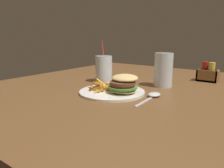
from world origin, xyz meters
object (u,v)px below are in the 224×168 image
meal_plate_near (117,88)px  spoon (153,95)px  juice_glass (104,70)px  condiment_caddy (208,74)px  beer_glass (163,70)px

meal_plate_near → spoon: bearing=17.0°
juice_glass → condiment_caddy: 0.56m
beer_glass → spoon: beer_glass is taller
spoon → juice_glass: bearing=69.5°
meal_plate_near → juice_glass: size_ratio=1.27×
beer_glass → condiment_caddy: beer_glass is taller
meal_plate_near → juice_glass: bearing=140.9°
beer_glass → juice_glass: size_ratio=0.73×
juice_glass → spoon: size_ratio=1.14×
beer_glass → juice_glass: juice_glass is taller
juice_glass → condiment_caddy: bearing=38.1°
meal_plate_near → juice_glass: (-0.19, 0.16, 0.04)m
meal_plate_near → condiment_caddy: 0.56m
meal_plate_near → condiment_caddy: condiment_caddy is taller
meal_plate_near → condiment_caddy: (0.25, 0.50, 0.01)m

